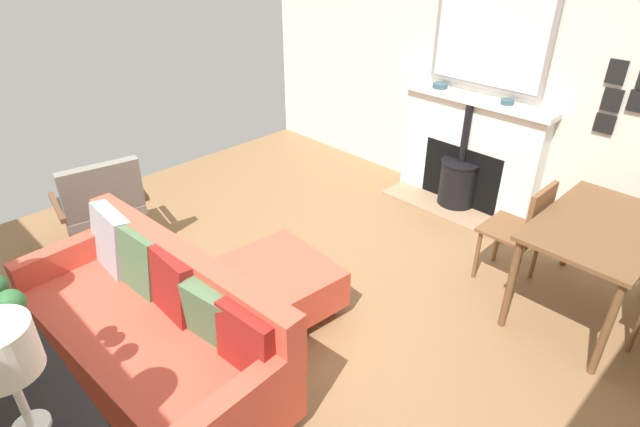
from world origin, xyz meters
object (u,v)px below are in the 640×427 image
(fireplace, at_px, (466,160))
(sofa, at_px, (155,326))
(mantel_bowl_near, at_px, (440,85))
(dining_table, at_px, (599,237))
(armchair_accent, at_px, (102,201))
(table_lamp_far_end, at_px, (1,354))
(ottoman, at_px, (280,282))
(dining_chair_near_fireplace, at_px, (524,227))
(mantel_bowl_far, at_px, (507,101))

(fireplace, bearing_deg, sofa, -2.00)
(mantel_bowl_near, xyz_separation_m, dining_table, (0.84, 1.87, -0.47))
(armchair_accent, relative_size, dining_table, 0.77)
(fireplace, distance_m, table_lamp_far_end, 4.12)
(fireplace, bearing_deg, ottoman, -1.14)
(dining_table, bearing_deg, armchair_accent, -56.96)
(ottoman, height_order, dining_table, dining_table)
(mantel_bowl_near, relative_size, ottoman, 0.18)
(fireplace, bearing_deg, armchair_accent, -29.67)
(ottoman, xyz_separation_m, table_lamp_far_end, (1.71, 0.56, 0.93))
(sofa, relative_size, table_lamp_far_end, 3.83)
(mantel_bowl_near, xyz_separation_m, armchair_accent, (2.86, -1.24, -0.63))
(table_lamp_far_end, bearing_deg, sofa, -141.62)
(ottoman, height_order, table_lamp_far_end, table_lamp_far_end)
(sofa, relative_size, ottoman, 2.41)
(mantel_bowl_near, distance_m, sofa, 3.34)
(dining_table, bearing_deg, mantel_bowl_near, -114.21)
(sofa, bearing_deg, ottoman, 175.85)
(fireplace, distance_m, ottoman, 2.33)
(fireplace, relative_size, sofa, 0.76)
(sofa, height_order, dining_chair_near_fireplace, dining_chair_near_fireplace)
(mantel_bowl_near, bearing_deg, dining_chair_near_fireplace, 58.57)
(mantel_bowl_far, xyz_separation_m, dining_table, (0.84, 1.18, -0.47))
(dining_table, bearing_deg, ottoman, -45.83)
(fireplace, height_order, dining_table, fireplace)
(dining_table, bearing_deg, mantel_bowl_far, -125.37)
(dining_table, bearing_deg, fireplace, -119.37)
(fireplace, relative_size, mantel_bowl_far, 12.63)
(mantel_bowl_far, xyz_separation_m, armchair_accent, (2.86, -1.93, -0.63))
(fireplace, xyz_separation_m, dining_chair_near_fireplace, (0.83, 0.99, 0.04))
(dining_table, xyz_separation_m, dining_chair_near_fireplace, (0.00, -0.49, -0.13))
(fireplace, height_order, ottoman, fireplace)
(fireplace, height_order, table_lamp_far_end, table_lamp_far_end)
(mantel_bowl_far, bearing_deg, mantel_bowl_near, -90.00)
(mantel_bowl_near, height_order, ottoman, mantel_bowl_near)
(table_lamp_far_end, bearing_deg, fireplace, -172.74)
(fireplace, xyz_separation_m, table_lamp_far_end, (4.03, 0.51, 0.69))
(mantel_bowl_far, xyz_separation_m, ottoman, (2.32, -0.35, -0.88))
(armchair_accent, bearing_deg, table_lamp_far_end, 61.26)
(armchair_accent, relative_size, dining_chair_near_fireplace, 1.01)
(fireplace, bearing_deg, mantel_bowl_far, 91.09)
(dining_chair_near_fireplace, bearing_deg, mantel_bowl_near, -121.43)
(fireplace, distance_m, dining_table, 1.71)
(mantel_bowl_near, distance_m, armchair_accent, 3.18)
(mantel_bowl_near, bearing_deg, ottoman, 8.32)
(mantel_bowl_far, xyz_separation_m, table_lamp_far_end, (4.03, 0.21, 0.05))
(table_lamp_far_end, distance_m, dining_table, 3.38)
(sofa, bearing_deg, dining_table, 146.45)
(dining_chair_near_fireplace, bearing_deg, table_lamp_far_end, -8.44)
(armchair_accent, bearing_deg, ottoman, 108.79)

